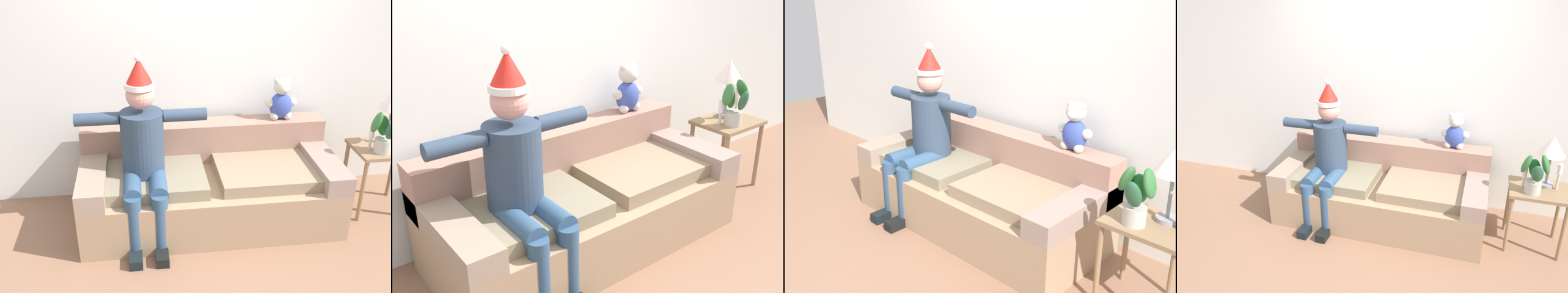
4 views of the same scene
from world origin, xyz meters
The scene contains 7 objects.
back_wall centered at (0.00, 1.55, 1.35)m, with size 7.00×0.10×2.70m, color silver.
couch centered at (0.00, 1.00, 0.31)m, with size 2.14×0.94×0.77m.
person_seated centered at (-0.55, 0.84, 0.75)m, with size 1.02×0.77×1.50m.
teddy_bear centered at (0.69, 1.30, 0.94)m, with size 0.29×0.17×0.38m.
side_table centered at (1.51, 0.93, 0.50)m, with size 0.52×0.42×0.61m.
potted_plant centered at (1.44, 0.83, 0.80)m, with size 0.28×0.21×0.40m.
candle_tall centered at (1.37, 0.91, 0.75)m, with size 0.04×0.04×0.21m.
Camera 1 is at (-0.56, -2.43, 2.37)m, focal length 42.76 mm.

